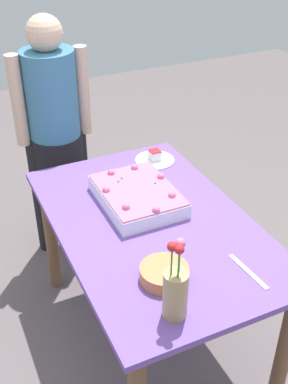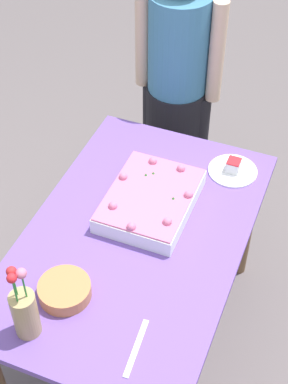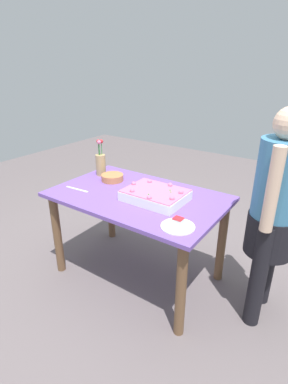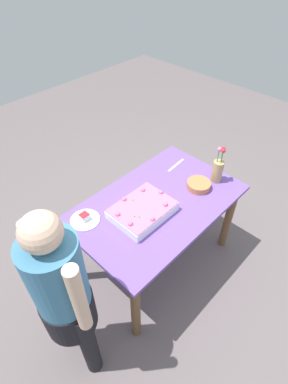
% 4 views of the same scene
% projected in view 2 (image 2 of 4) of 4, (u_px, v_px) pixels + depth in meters
% --- Properties ---
extents(ground_plane, '(8.00, 8.00, 0.00)m').
position_uv_depth(ground_plane, '(137.00, 338.00, 2.86)').
color(ground_plane, '#645A5B').
extents(dining_table, '(1.34, 0.84, 0.76)m').
position_uv_depth(dining_table, '(135.00, 255.00, 2.42)').
color(dining_table, '#6E4CA6').
rests_on(dining_table, ground_plane).
extents(sheet_cake, '(0.45, 0.34, 0.10)m').
position_uv_depth(sheet_cake, '(151.00, 200.00, 2.41)').
color(sheet_cake, white).
rests_on(sheet_cake, dining_table).
extents(serving_plate_with_slice, '(0.22, 0.22, 0.06)m').
position_uv_depth(serving_plate_with_slice, '(233.00, 169.00, 2.58)').
color(serving_plate_with_slice, white).
rests_on(serving_plate_with_slice, dining_table).
extents(cake_knife, '(0.23, 0.04, 0.00)m').
position_uv_depth(cake_knife, '(136.00, 348.00, 1.97)').
color(cake_knife, silver).
rests_on(cake_knife, dining_table).
extents(flower_vase, '(0.09, 0.09, 0.33)m').
position_uv_depth(flower_vase, '(25.00, 311.00, 1.94)').
color(flower_vase, tan).
rests_on(flower_vase, dining_table).
extents(fruit_bowl, '(0.19, 0.19, 0.06)m').
position_uv_depth(fruit_bowl, '(65.00, 290.00, 2.10)').
color(fruit_bowl, '#BD7645').
rests_on(fruit_bowl, dining_table).
extents(person_standing, '(0.31, 0.45, 1.49)m').
position_uv_depth(person_standing, '(178.00, 78.00, 2.95)').
color(person_standing, black).
rests_on(person_standing, ground_plane).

